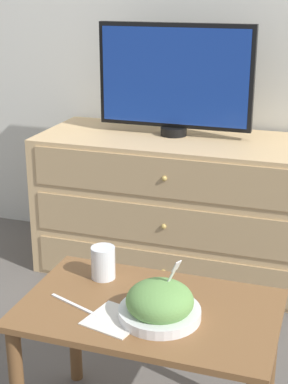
{
  "coord_description": "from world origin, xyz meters",
  "views": [
    {
      "loc": [
        0.75,
        -2.96,
        1.39
      ],
      "look_at": [
        0.16,
        -1.21,
        0.73
      ],
      "focal_mm": 55.0,
      "sensor_mm": 36.0,
      "label": 1
    }
  ],
  "objects": [
    {
      "name": "ground_plane",
      "position": [
        0.0,
        0.0,
        0.0
      ],
      "size": [
        12.0,
        12.0,
        0.0
      ],
      "primitive_type": "plane",
      "color": "#56514C"
    },
    {
      "name": "napkin",
      "position": [
        0.21,
        -1.6,
        0.48
      ],
      "size": [
        0.18,
        0.18,
        0.0
      ],
      "color": "silver",
      "rests_on": "coffee_table"
    },
    {
      "name": "knife",
      "position": [
        0.06,
        -1.57,
        0.48
      ],
      "size": [
        0.19,
        0.08,
        0.01
      ],
      "color": "white",
      "rests_on": "coffee_table"
    },
    {
      "name": "dresser",
      "position": [
        0.05,
        -0.31,
        0.34
      ],
      "size": [
        1.38,
        0.58,
        0.69
      ],
      "color": "tan",
      "rests_on": "ground_plane"
    },
    {
      "name": "coffee_table",
      "position": [
        0.28,
        -1.5,
        0.39
      ],
      "size": [
        0.77,
        0.48,
        0.48
      ],
      "color": "brown",
      "rests_on": "ground_plane"
    },
    {
      "name": "drink_cup",
      "position": [
        0.08,
        -1.37,
        0.53
      ],
      "size": [
        0.08,
        0.08,
        0.11
      ],
      "color": "white",
      "rests_on": "coffee_table"
    },
    {
      "name": "wall_back",
      "position": [
        0.0,
        0.03,
        1.3
      ],
      "size": [
        12.0,
        0.05,
        2.6
      ],
      "color": "silver",
      "rests_on": "ground_plane"
    },
    {
      "name": "tv",
      "position": [
        0.0,
        -0.27,
        0.97
      ],
      "size": [
        0.75,
        0.13,
        0.53
      ],
      "color": "black",
      "rests_on": "dresser"
    },
    {
      "name": "takeout_bowl",
      "position": [
        0.32,
        -1.55,
        0.52
      ],
      "size": [
        0.24,
        0.24,
        0.18
      ],
      "color": "silver",
      "rests_on": "coffee_table"
    }
  ]
}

